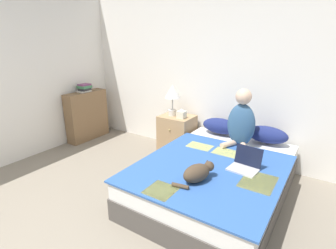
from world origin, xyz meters
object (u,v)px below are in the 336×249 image
at_px(cat_tabby, 198,173).
at_px(bookshelf, 87,116).
at_px(tissue_box, 182,114).
at_px(table_lamp, 173,94).
at_px(nightstand, 177,134).
at_px(pillow_near, 221,126).
at_px(person_sitting, 241,122).
at_px(bed, 216,178).
at_px(laptop_open, 245,165).
at_px(pillow_far, 267,135).
at_px(book_stack_top, 84,88).

relative_size(cat_tabby, bookshelf, 0.49).
relative_size(cat_tabby, tissue_box, 3.07).
relative_size(table_lamp, bookshelf, 0.56).
height_order(cat_tabby, nightstand, cat_tabby).
relative_size(pillow_near, nightstand, 0.89).
relative_size(table_lamp, tissue_box, 3.49).
bearing_deg(person_sitting, bed, -95.63).
bearing_deg(person_sitting, laptop_open, -66.54).
xyz_separation_m(pillow_far, laptop_open, (-0.00, -0.90, -0.06)).
bearing_deg(pillow_far, pillow_near, 180.00).
bearing_deg(person_sitting, pillow_near, 143.23).
height_order(cat_tabby, laptop_open, laptop_open).
distance_m(pillow_far, tissue_box, 1.26).
relative_size(person_sitting, nightstand, 1.21).
distance_m(pillow_near, book_stack_top, 2.47).
relative_size(bed, table_lamp, 4.24).
bearing_deg(pillow_near, bookshelf, -169.87).
height_order(person_sitting, table_lamp, person_sitting).
xyz_separation_m(person_sitting, table_lamp, (-1.17, 0.21, 0.19)).
bearing_deg(bed, nightstand, 141.67).
height_order(person_sitting, laptop_open, person_sitting).
height_order(pillow_far, person_sitting, person_sitting).
bearing_deg(tissue_box, bookshelf, -170.39).
bearing_deg(bookshelf, bed, -9.33).
bearing_deg(laptop_open, nightstand, 153.78).
height_order(bed, tissue_box, tissue_box).
height_order(table_lamp, bookshelf, table_lamp).
height_order(pillow_near, book_stack_top, book_stack_top).
relative_size(laptop_open, table_lamp, 0.65).
height_order(pillow_near, bookshelf, bookshelf).
height_order(pillow_far, tissue_box, tissue_box).
relative_size(bed, book_stack_top, 9.26).
bearing_deg(bed, laptop_open, -4.56).
relative_size(bookshelf, book_stack_top, 3.91).
bearing_deg(nightstand, cat_tabby, -51.87).
bearing_deg(book_stack_top, laptop_open, -8.82).
distance_m(cat_tabby, bookshelf, 2.92).
bearing_deg(tissue_box, pillow_near, 11.73).
bearing_deg(nightstand, pillow_far, 2.53).
bearing_deg(bookshelf, pillow_near, 10.13).
height_order(pillow_near, table_lamp, table_lamp).
height_order(table_lamp, book_stack_top, table_lamp).
xyz_separation_m(cat_tabby, table_lamp, (-1.13, 1.32, 0.42)).
distance_m(person_sitting, cat_tabby, 1.14).
relative_size(bed, pillow_near, 3.80).
relative_size(pillow_far, table_lamp, 1.12).
xyz_separation_m(tissue_box, book_stack_top, (-1.81, -0.31, 0.27)).
height_order(person_sitting, bookshelf, person_sitting).
height_order(laptop_open, tissue_box, tissue_box).
distance_m(person_sitting, tissue_box, 1.00).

